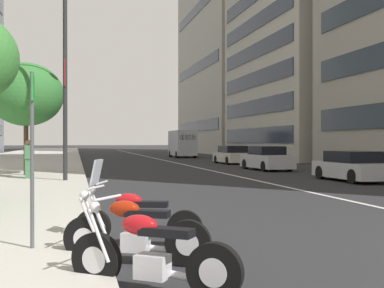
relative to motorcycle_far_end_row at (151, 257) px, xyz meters
name	(u,v)px	position (x,y,z in m)	size (l,w,h in m)	color
sidewalk_right_plaza	(7,166)	(30.38, 5.46, -0.35)	(160.00, 10.14, 0.15)	#B2ADA3
lane_centre_stripe	(171,162)	(35.38, -7.06, -0.42)	(110.00, 0.16, 0.01)	silver
motorcycle_far_end_row	(151,257)	(0.00, 0.00, 0.00)	(1.38, 1.86, 1.11)	black
motorcycle_mid_row	(134,234)	(1.43, 0.03, 0.00)	(1.08, 2.06, 1.11)	black
motorcycle_second_in_row	(136,220)	(2.66, -0.14, 0.01)	(0.91, 2.12, 1.46)	black
car_lead_in_lane	(353,167)	(13.85, -11.11, 0.21)	(4.17, 1.93, 1.33)	#B7B7BC
car_approaching_light	(267,159)	(22.46, -10.50, 0.25)	(4.43, 1.98, 1.46)	#B7B7BC
car_far_down_avenue	(232,155)	(30.78, -11.00, 0.24)	(4.18, 2.00, 1.41)	beige
delivery_van_ahead	(182,143)	(46.45, -10.42, 1.11)	(5.48, 2.14, 2.89)	#B7B7BC
parking_sign_by_curb	(32,143)	(2.13, 1.50, 1.33)	(0.32, 0.06, 2.69)	#47494C
street_lamp_with_banners	(73,56)	(15.42, 0.96, 4.88)	(1.26, 2.33, 8.75)	#232326
street_tree_by_lamp_post	(26,95)	(18.97, 3.15, 3.57)	(3.54, 3.54, 5.35)	#473323
pedestrian_on_plaza	(29,159)	(16.78, 2.84, 0.57)	(0.43, 0.32, 1.67)	#3F724C
office_tower_near_left	(322,17)	(40.54, -23.89, 14.15)	(20.01, 14.87, 29.15)	#B7B2A3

